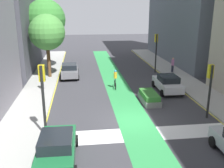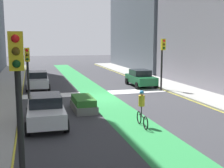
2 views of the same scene
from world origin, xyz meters
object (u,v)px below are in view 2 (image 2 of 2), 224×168
traffic_signal_near_left (163,55)px  car_white_right_far (46,110)px  traffic_signal_far_right (18,87)px  cyclist_in_lane (142,108)px  car_silver_right_near (38,80)px  traffic_signal_near_right (27,64)px  car_green_left_near (141,78)px  median_planter (83,104)px

traffic_signal_near_left → car_white_right_far: 12.99m
traffic_signal_far_right → cyclist_in_lane: bearing=-134.4°
car_white_right_far → car_silver_right_near: 11.58m
traffic_signal_near_right → traffic_signal_near_left: traffic_signal_near_left is taller
car_silver_right_near → traffic_signal_near_right: bearing=82.0°
traffic_signal_near_right → car_white_right_far: 6.38m
traffic_signal_near_right → car_white_right_far: size_ratio=0.91×
traffic_signal_far_right → cyclist_in_lane: traffic_signal_far_right is taller
traffic_signal_near_right → car_green_left_near: size_ratio=0.91×
traffic_signal_far_right → median_planter: traffic_signal_far_right is taller
traffic_signal_near_right → traffic_signal_near_left: 11.21m
car_green_left_near → cyclist_in_lane: size_ratio=2.28×
traffic_signal_far_right → car_green_left_near: (-10.34, -17.80, -2.40)m
cyclist_in_lane → car_silver_right_near: bearing=-70.0°
traffic_signal_far_right → car_white_right_far: (-0.98, -7.39, -2.40)m
traffic_signal_near_right → median_planter: bearing=133.7°
traffic_signal_near_left → median_planter: traffic_signal_near_left is taller
traffic_signal_far_right → car_white_right_far: 7.83m
traffic_signal_near_left → traffic_signal_far_right: 18.76m
traffic_signal_far_right → cyclist_in_lane: (-5.69, -5.82, -2.24)m
traffic_signal_near_left → traffic_signal_near_right: bearing=8.4°
traffic_signal_far_right → car_white_right_far: traffic_signal_far_right is taller
car_green_left_near → cyclist_in_lane: cyclist_in_lane is taller
car_green_left_near → median_planter: car_green_left_near is taller
traffic_signal_near_right → car_silver_right_near: bearing=-98.0°
traffic_signal_near_left → car_green_left_near: (0.87, -2.76, -2.32)m
traffic_signal_far_right → median_planter: bearing=-108.9°
car_green_left_near → car_silver_right_near: 9.51m
traffic_signal_near_left → median_planter: (7.80, 5.07, -2.72)m
car_silver_right_near → cyclist_in_lane: bearing=110.0°
car_white_right_far → cyclist_in_lane: bearing=161.6°
traffic_signal_near_left → traffic_signal_far_right: traffic_signal_far_right is taller
traffic_signal_near_right → car_silver_right_near: size_ratio=0.90×
car_white_right_far → car_silver_right_near: bearing=-89.6°
traffic_signal_far_right → traffic_signal_near_left: bearing=-126.7°
median_planter → cyclist_in_lane: bearing=118.7°
traffic_signal_far_right → traffic_signal_near_right: bearing=-90.5°
car_white_right_far → traffic_signal_far_right: bearing=82.4°
car_green_left_near → traffic_signal_near_right: bearing=23.3°
car_white_right_far → median_planter: (-2.43, -2.58, -0.40)m
traffic_signal_far_right → car_silver_right_near: 19.14m
car_green_left_near → median_planter: (6.92, 7.83, -0.40)m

